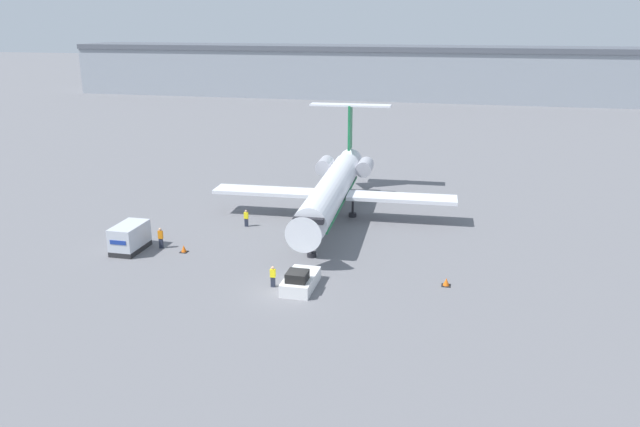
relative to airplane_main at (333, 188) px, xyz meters
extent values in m
plane|color=slate|center=(0.67, -18.45, -3.15)|extent=(600.00, 600.00, 0.00)
cube|color=#8C939E|center=(0.67, 101.55, 2.73)|extent=(180.00, 16.00, 11.76)
cube|color=#4C515B|center=(0.67, 101.55, 9.21)|extent=(180.00, 16.80, 1.20)
cylinder|color=silver|center=(0.05, -1.03, -0.04)|extent=(4.01, 22.21, 2.98)
cone|color=silver|center=(0.62, -13.25, -0.04)|extent=(3.09, 2.52, 2.98)
cube|color=black|center=(0.57, -12.30, 0.48)|extent=(2.56, 0.82, 0.44)
cone|color=silver|center=(-0.54, 11.65, -0.04)|extent=(2.83, 3.40, 2.68)
cube|color=#19723F|center=(0.05, -1.03, -1.01)|extent=(3.60, 19.99, 0.20)
cube|color=silver|center=(6.86, 0.40, -0.71)|extent=(10.88, 3.32, 0.36)
cube|color=silver|center=(-6.87, -0.24, -0.71)|extent=(10.88, 3.32, 0.36)
cylinder|color=#ADADB7|center=(1.88, 8.35, 0.33)|extent=(1.87, 3.25, 1.72)
cylinder|color=#ADADB7|center=(-2.65, 8.14, 0.33)|extent=(1.87, 3.25, 1.72)
cube|color=#19723F|center=(-0.57, 12.30, 4.04)|extent=(0.34, 2.21, 5.18)
cube|color=silver|center=(-0.57, 12.30, 6.63)|extent=(9.39, 2.23, 0.20)
cylinder|color=black|center=(0.51, -11.06, -2.34)|extent=(0.24, 0.24, 1.61)
cylinder|color=black|center=(0.51, -11.06, -2.95)|extent=(0.80, 0.80, 0.40)
cylinder|color=black|center=(-1.97, 0.59, -2.34)|extent=(0.24, 0.24, 1.61)
cylinder|color=black|center=(-1.97, 0.59, -2.95)|extent=(0.80, 0.80, 0.40)
cylinder|color=black|center=(1.90, 0.77, -2.34)|extent=(0.24, 0.24, 1.61)
cylinder|color=black|center=(1.90, 0.77, -2.95)|extent=(0.80, 0.80, 0.40)
cube|color=silver|center=(1.23, -17.44, -2.67)|extent=(2.15, 4.27, 0.96)
cube|color=black|center=(1.23, -18.38, -1.84)|extent=(1.50, 1.54, 0.70)
cube|color=black|center=(1.23, -15.39, -2.81)|extent=(1.93, 0.30, 0.58)
cube|color=#232326|center=(-15.16, -13.21, -2.92)|extent=(2.09, 3.80, 0.45)
cube|color=#B7BCC6|center=(-15.16, -13.21, -1.73)|extent=(2.09, 3.80, 1.93)
cube|color=navy|center=(-15.16, -15.13, -1.73)|extent=(1.47, 0.04, 0.36)
cube|color=#232838|center=(-0.83, -17.76, -2.75)|extent=(0.32, 0.20, 0.79)
cube|color=yellow|center=(-0.83, -17.76, -2.04)|extent=(0.40, 0.24, 0.63)
sphere|color=tan|center=(-0.83, -17.76, -1.61)|extent=(0.23, 0.23, 0.23)
cube|color=#232838|center=(-7.59, -4.62, -2.75)|extent=(0.32, 0.20, 0.80)
cube|color=yellow|center=(-7.59, -4.62, -2.03)|extent=(0.40, 0.24, 0.63)
sphere|color=tan|center=(-7.59, -4.62, -1.60)|extent=(0.23, 0.23, 0.23)
cube|color=#232838|center=(-12.86, -12.03, -2.70)|extent=(0.32, 0.20, 0.90)
cube|color=orange|center=(-12.86, -12.03, -1.90)|extent=(0.40, 0.24, 0.71)
sphere|color=tan|center=(-12.86, -12.03, -1.41)|extent=(0.26, 0.26, 0.26)
cube|color=black|center=(-10.50, -12.50, -3.13)|extent=(0.64, 0.64, 0.04)
cone|color=orange|center=(-10.50, -12.50, -2.81)|extent=(0.46, 0.46, 0.60)
cube|color=black|center=(11.85, -14.61, -3.13)|extent=(0.68, 0.68, 0.04)
cone|color=orange|center=(11.85, -14.61, -2.82)|extent=(0.48, 0.48, 0.57)
camera|label=1|loc=(12.36, -58.95, 16.08)|focal=35.00mm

